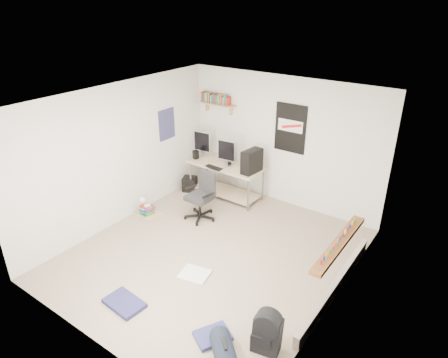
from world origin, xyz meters
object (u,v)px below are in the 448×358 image
Objects in this scene: book_stack at (147,207)px; duffel_bag at (224,351)px; office_chair at (200,195)px; backpack at (267,335)px; desk at (226,180)px.

duffel_bag is at bearing -30.90° from book_stack.
office_chair is 3.16m from backpack.
backpack is at bearing 97.46° from duffel_bag.
desk is at bearing 120.23° from backpack.
duffel_bag reaches higher than book_stack.
office_chair reaches higher than desk.
office_chair is 1.07m from book_stack.
duffel_bag is 1.25× the size of book_stack.
office_chair reaches higher than duffel_bag.
office_chair is 2.32× the size of book_stack.
duffel_bag is at bearing -136.47° from backpack.
duffel_bag is at bearing -66.95° from desk.
book_stack is (-0.78, -1.48, -0.22)m from desk.
backpack reaches higher than book_stack.
office_chair is (0.12, -1.01, 0.12)m from desk.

